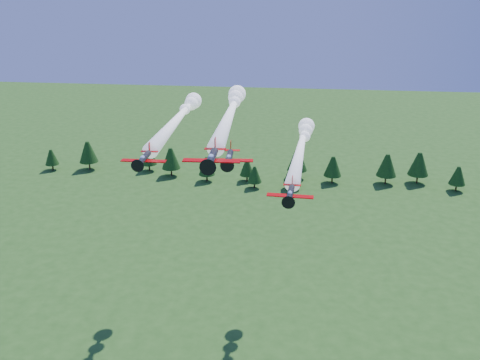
# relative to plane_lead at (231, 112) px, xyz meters

# --- Properties ---
(plane_lead) EXTENTS (7.97, 49.59, 3.70)m
(plane_lead) POSITION_rel_plane_lead_xyz_m (0.00, 0.00, 0.00)
(plane_lead) COLOR black
(plane_lead) RESTS_ON ground
(plane_left) EXTENTS (7.06, 48.42, 3.70)m
(plane_left) POSITION_rel_plane_lead_xyz_m (-11.61, 7.61, -3.16)
(plane_left) COLOR black
(plane_left) RESTS_ON ground
(plane_right) EXTENTS (7.64, 47.09, 3.70)m
(plane_right) POSITION_rel_plane_lead_xyz_m (13.17, 8.27, -8.50)
(plane_right) COLOR black
(plane_right) RESTS_ON ground
(plane_slot) EXTENTS (8.20, 8.91, 2.88)m
(plane_slot) POSITION_rel_plane_lead_xyz_m (1.22, -11.10, -5.25)
(plane_slot) COLOR black
(plane_slot) RESTS_ON ground
(treeline) EXTENTS (179.81, 19.59, 11.85)m
(treeline) POSITION_rel_plane_lead_xyz_m (6.29, 94.34, -41.53)
(treeline) COLOR #382314
(treeline) RESTS_ON ground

